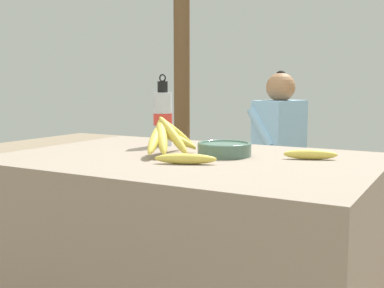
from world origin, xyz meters
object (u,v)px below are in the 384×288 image
(wooden_bench, at_px, (311,185))
(seated_vendor, at_px, (273,142))
(loose_banana_side, at_px, (310,154))
(support_post_near, at_px, (182,35))
(loose_banana_front, at_px, (186,159))
(banana_bunch_ripe, at_px, (167,137))
(water_bottle, at_px, (163,117))
(serving_bowl, at_px, (224,149))

(wooden_bench, relative_size, seated_vendor, 1.69)
(loose_banana_side, xyz_separation_m, support_post_near, (-1.56, 1.77, 0.64))
(loose_banana_front, distance_m, loose_banana_side, 0.44)
(loose_banana_front, height_order, seated_vendor, seated_vendor)
(wooden_bench, bearing_deg, support_post_near, 159.88)
(banana_bunch_ripe, height_order, support_post_near, support_post_near)
(support_post_near, bearing_deg, water_bottle, -61.82)
(serving_bowl, distance_m, seated_vendor, 1.42)
(water_bottle, distance_m, seated_vendor, 1.25)
(water_bottle, relative_size, loose_banana_side, 1.64)
(loose_banana_side, bearing_deg, loose_banana_front, -137.59)
(seated_vendor, bearing_deg, banana_bunch_ripe, 108.84)
(water_bottle, relative_size, wooden_bench, 0.17)
(banana_bunch_ripe, relative_size, support_post_near, 0.12)
(support_post_near, bearing_deg, wooden_bench, -20.12)
(loose_banana_side, relative_size, seated_vendor, 0.17)
(serving_bowl, height_order, loose_banana_side, serving_bowl)
(loose_banana_side, xyz_separation_m, seated_vendor, (-0.60, 1.31, -0.13))
(wooden_bench, height_order, seated_vendor, seated_vendor)
(loose_banana_side, height_order, support_post_near, support_post_near)
(loose_banana_front, distance_m, seated_vendor, 1.63)
(serving_bowl, relative_size, loose_banana_front, 0.97)
(loose_banana_front, bearing_deg, banana_bunch_ripe, 138.58)
(loose_banana_front, relative_size, seated_vendor, 0.19)
(water_bottle, bearing_deg, wooden_bench, 76.70)
(loose_banana_front, height_order, loose_banana_side, same)
(banana_bunch_ripe, relative_size, seated_vendor, 0.30)
(water_bottle, height_order, seated_vendor, seated_vendor)
(loose_banana_front, xyz_separation_m, seated_vendor, (-0.28, 1.60, -0.13))
(seated_vendor, bearing_deg, loose_banana_front, 114.09)
(loose_banana_front, bearing_deg, support_post_near, 120.85)
(water_bottle, distance_m, wooden_bench, 1.38)
(banana_bunch_ripe, xyz_separation_m, water_bottle, (-0.17, 0.23, 0.05))
(serving_bowl, xyz_separation_m, wooden_bench, (-0.06, 1.40, -0.40))
(water_bottle, bearing_deg, serving_bowl, -22.02)
(banana_bunch_ripe, bearing_deg, wooden_bench, 84.97)
(water_bottle, distance_m, loose_banana_side, 0.66)
(banana_bunch_ripe, height_order, water_bottle, water_bottle)
(support_post_near, bearing_deg, loose_banana_side, -48.62)
(loose_banana_front, xyz_separation_m, loose_banana_side, (0.32, 0.30, 0.00))
(water_bottle, xyz_separation_m, support_post_near, (-0.91, 1.69, 0.53))
(serving_bowl, xyz_separation_m, seated_vendor, (-0.31, 1.38, -0.14))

